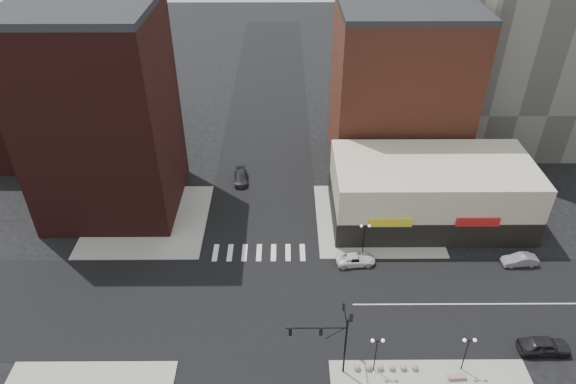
{
  "coord_description": "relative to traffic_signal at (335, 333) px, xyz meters",
  "views": [
    {
      "loc": [
        3.04,
        -37.22,
        40.0
      ],
      "look_at": [
        3.28,
        4.78,
        11.0
      ],
      "focal_mm": 32.0,
      "sensor_mm": 36.0,
      "label": 1
    }
  ],
  "objects": [
    {
      "name": "road_ns",
      "position": [
        -7.24,
        7.83,
        -4.95
      ],
      "size": [
        14.0,
        200.0,
        0.02
      ],
      "primitive_type": "cube",
      "color": "black",
      "rests_on": "ground"
    },
    {
      "name": "bollard_row",
      "position": [
        4.89,
        -0.17,
        -4.55
      ],
      "size": [
        5.84,
        0.59,
        0.59
      ],
      "color": "#9D776C",
      "rests_on": "sidewalk_se"
    },
    {
      "name": "stone_bench",
      "position": [
        11.05,
        -1.17,
        -4.64
      ],
      "size": [
        1.68,
        0.58,
        0.39
      ],
      "rotation": [
        0.0,
        0.0,
        0.04
      ],
      "color": "gray",
      "rests_on": "sidewalk_se"
    },
    {
      "name": "silver_sedan",
      "position": [
        22.35,
        13.87,
        -4.31
      ],
      "size": [
        4.07,
        1.67,
        1.31
      ],
      "primitive_type": "imported",
      "rotation": [
        0.0,
        0.0,
        -1.5
      ],
      "color": "gray",
      "rests_on": "ground"
    },
    {
      "name": "building_nw",
      "position": [
        -26.24,
        26.33,
        7.54
      ],
      "size": [
        16.0,
        15.0,
        25.0
      ],
      "primitive_type": "cube",
      "color": "#341210",
      "rests_on": "ground"
    },
    {
      "name": "ground",
      "position": [
        -7.24,
        7.83,
        -4.96
      ],
      "size": [
        240.0,
        240.0,
        0.0
      ],
      "primitive_type": "plane",
      "color": "black",
      "rests_on": "ground"
    },
    {
      "name": "building_ne_row",
      "position": [
        13.76,
        22.83,
        -1.66
      ],
      "size": [
        24.2,
        12.2,
        8.0
      ],
      "color": "beige",
      "rests_on": "ground"
    },
    {
      "name": "building_nw_low",
      "position": [
        -39.24,
        41.83,
        1.04
      ],
      "size": [
        20.0,
        18.0,
        12.0
      ],
      "primitive_type": "cube",
      "color": "#341210",
      "rests_on": "ground"
    },
    {
      "name": "sidewalk_ne",
      "position": [
        7.26,
        22.33,
        -4.9
      ],
      "size": [
        15.0,
        15.0,
        0.12
      ],
      "primitive_type": "cube",
      "color": "gray",
      "rests_on": "ground"
    },
    {
      "name": "white_suv",
      "position": [
        3.75,
        14.15,
        -4.35
      ],
      "size": [
        4.6,
        2.45,
        1.23
      ],
      "primitive_type": "imported",
      "rotation": [
        0.0,
        0.0,
        1.67
      ],
      "color": "silver",
      "rests_on": "ground"
    },
    {
      "name": "dark_sedan_east",
      "position": [
        20.05,
        1.83,
        -4.14
      ],
      "size": [
        4.8,
        1.93,
        1.64
      ],
      "primitive_type": "imported",
      "rotation": [
        0.0,
        0.0,
        1.57
      ],
      "color": "black",
      "rests_on": "ground"
    },
    {
      "name": "sidewalk_nw",
      "position": [
        -21.74,
        22.33,
        -4.9
      ],
      "size": [
        15.0,
        15.0,
        0.12
      ],
      "primitive_type": "cube",
      "color": "gray",
      "rests_on": "ground"
    },
    {
      "name": "building_ne_midrise",
      "position": [
        11.76,
        37.33,
        6.04
      ],
      "size": [
        18.0,
        15.0,
        22.0
      ],
      "primitive_type": "cube",
      "color": "brown",
      "rests_on": "ground"
    },
    {
      "name": "traffic_signal",
      "position": [
        0.0,
        0.0,
        0.0
      ],
      "size": [
        5.59,
        3.09,
        7.77
      ],
      "color": "black",
      "rests_on": "ground"
    },
    {
      "name": "dark_sedan_north",
      "position": [
        -10.5,
        31.28,
        -4.31
      ],
      "size": [
        2.18,
        4.62,
        1.3
      ],
      "primitive_type": "imported",
      "rotation": [
        0.0,
        0.0,
        0.08
      ],
      "color": "black",
      "rests_on": "ground"
    },
    {
      "name": "road_ew",
      "position": [
        -7.24,
        7.83,
        -4.95
      ],
      "size": [
        200.0,
        14.0,
        0.02
      ],
      "primitive_type": "cube",
      "color": "black",
      "rests_on": "ground"
    },
    {
      "name": "street_lamp_se_a",
      "position": [
        3.76,
        -0.17,
        -1.67
      ],
      "size": [
        1.22,
        0.32,
        4.16
      ],
      "color": "black",
      "rests_on": "sidewalk_se"
    },
    {
      "name": "street_lamp_ne",
      "position": [
        4.76,
        15.83,
        -1.67
      ],
      "size": [
        1.22,
        0.32,
        4.16
      ],
      "color": "black",
      "rests_on": "sidewalk_ne"
    },
    {
      "name": "street_lamp_se_b",
      "position": [
        11.76,
        -0.17,
        -1.67
      ],
      "size": [
        1.22,
        0.32,
        4.16
      ],
      "color": "black",
      "rests_on": "sidewalk_se"
    }
  ]
}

